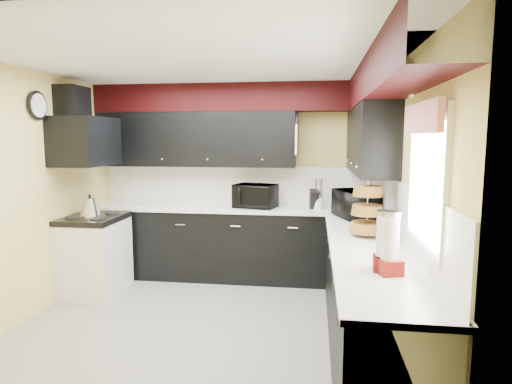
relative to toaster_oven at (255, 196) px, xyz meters
The scene contains 35 objects.
ground 1.87m from the toaster_oven, 101.41° to the right, with size 3.60×3.60×0.00m, color gray.
wall_back 0.46m from the toaster_oven, 134.33° to the left, with size 3.60×0.06×2.50m, color #E0C666.
wall_right 2.12m from the toaster_oven, 44.86° to the right, with size 0.06×3.60×2.50m, color #E0C666.
wall_left 2.58m from the toaster_oven, 144.63° to the right, with size 0.06×3.60×2.50m, color #E0C666.
ceiling 2.08m from the toaster_oven, 101.41° to the right, with size 3.60×3.60×0.06m, color white.
cab_back 0.71m from the toaster_oven, behind, with size 3.60×0.60×0.90m, color black.
cab_right 2.25m from the toaster_oven, 56.21° to the right, with size 0.60×3.00×0.90m, color black.
counter_back 0.34m from the toaster_oven, behind, with size 3.62×0.64×0.04m, color white.
counter_right 2.16m from the toaster_oven, 56.21° to the right, with size 0.64×3.02×0.04m, color white.
splash_back 0.44m from the toaster_oven, 135.27° to the left, with size 3.60×0.02×0.50m, color white.
splash_right 2.11m from the toaster_oven, 45.05° to the right, with size 0.02×3.60×0.50m, color white.
upper_back 1.08m from the toaster_oven, behind, with size 2.60×0.35×0.70m, color black.
upper_right 1.62m from the toaster_oven, 24.08° to the right, with size 0.35×1.80×0.70m, color black.
soffit_back 1.28m from the toaster_oven, 156.92° to the left, with size 3.60×0.36×0.35m, color black.
soffit_right 2.46m from the toaster_oven, 51.73° to the right, with size 0.36×3.24×0.35m, color black.
stove 2.06m from the toaster_oven, 157.62° to the right, with size 0.60×0.75×0.86m, color white.
cooktop 1.96m from the toaster_oven, 157.62° to the right, with size 0.62×0.77×0.06m, color black.
hood 2.11m from the toaster_oven, 158.17° to the right, with size 0.50×0.78×0.55m, color black.
hood_duct 2.39m from the toaster_oven, 159.48° to the right, with size 0.24×0.40×0.40m, color black.
window 2.85m from the toaster_oven, 58.18° to the right, with size 0.03×0.86×0.96m, color white, non-canonical shape.
valance 2.92m from the toaster_oven, 59.14° to the right, with size 0.04×0.88×0.20m, color red.
pan_top 1.05m from the toaster_oven, ahead, with size 0.03×0.22×0.40m, color black, non-canonical shape.
pan_mid 0.84m from the toaster_oven, ahead, with size 0.03×0.28×0.46m, color black, non-canonical shape.
pan_low 0.84m from the toaster_oven, 19.95° to the left, with size 0.03×0.24×0.42m, color black, non-canonical shape.
cut_board 0.91m from the toaster_oven, 19.92° to the right, with size 0.03×0.26×0.35m, color white.
baskets 1.89m from the toaster_oven, 49.79° to the right, with size 0.27×0.27×0.50m, color brown, non-canonical shape.
clock 2.64m from the toaster_oven, 149.06° to the right, with size 0.03×0.30×0.30m, color black, non-canonical shape.
deco_plate 2.63m from the toaster_oven, 51.43° to the right, with size 0.03×0.24×0.24m, color white, non-canonical shape.
toaster_oven is the anchor object (origin of this frame).
microwave 1.33m from the toaster_oven, 24.50° to the right, with size 0.55×0.37×0.31m, color black.
utensil_crock 0.80m from the toaster_oven, ahead, with size 0.14×0.14×0.15m, color silver.
knife_block 0.74m from the toaster_oven, ahead, with size 0.11×0.15×0.24m, color black.
kettle 1.98m from the toaster_oven, 157.97° to the right, with size 0.23×0.23×0.21m, color #A8A8AD, non-canonical shape.
dispenser_a 2.75m from the toaster_oven, 63.91° to the right, with size 0.14×0.14×0.38m, color #671100, non-canonical shape.
dispenser_b 2.83m from the toaster_oven, 64.08° to the right, with size 0.14×0.14×0.39m, color #640B07, non-canonical shape.
Camera 1 is at (1.04, -3.84, 1.82)m, focal length 30.00 mm.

